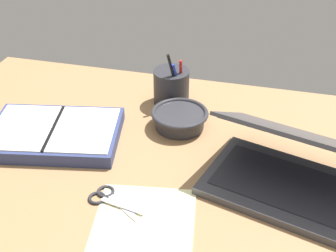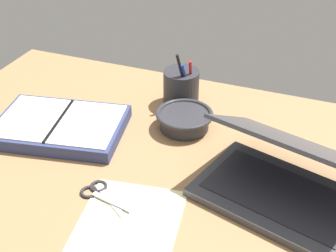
{
  "view_description": "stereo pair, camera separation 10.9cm",
  "coord_description": "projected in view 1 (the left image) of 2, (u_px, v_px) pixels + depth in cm",
  "views": [
    {
      "loc": [
        17.67,
        -75.56,
        69.43
      ],
      "look_at": [
        -4.83,
        12.48,
        9.0
      ],
      "focal_mm": 50.0,
      "sensor_mm": 36.0,
      "label": 1
    },
    {
      "loc": [
        28.05,
        -72.23,
        69.43
      ],
      "look_at": [
        -4.83,
        12.48,
        9.0
      ],
      "focal_mm": 50.0,
      "sensor_mm": 36.0,
      "label": 2
    }
  ],
  "objects": [
    {
      "name": "scissors",
      "position": [
        107.0,
        198.0,
        0.98
      ],
      "size": [
        12.97,
        8.86,
        0.8
      ],
      "rotation": [
        0.0,
        0.0,
        -0.41
      ],
      "color": "#B7B7BC",
      "rests_on": "desk_top"
    },
    {
      "name": "desk_top",
      "position": [
        175.0,
        190.0,
        1.02
      ],
      "size": [
        140.0,
        100.0,
        2.0
      ],
      "primitive_type": "cube",
      "color": "#936D47",
      "rests_on": "ground"
    },
    {
      "name": "pen_cup",
      "position": [
        171.0,
        87.0,
        1.29
      ],
      "size": [
        9.87,
        9.87,
        16.14
      ],
      "color": "#28282D",
      "rests_on": "desk_top"
    },
    {
      "name": "bowl",
      "position": [
        180.0,
        118.0,
        1.2
      ],
      "size": [
        14.79,
        14.79,
        4.71
      ],
      "color": "#2D2D33",
      "rests_on": "desk_top"
    },
    {
      "name": "paper_sheet_front",
      "position": [
        141.0,
        236.0,
        0.9
      ],
      "size": [
        23.95,
        31.1,
        0.16
      ],
      "primitive_type": "cube",
      "rotation": [
        0.0,
        0.0,
        0.15
      ],
      "color": "#F4EFB2",
      "rests_on": "desk_top"
    },
    {
      "name": "laptop",
      "position": [
        290.0,
        169.0,
        1.0
      ],
      "size": [
        39.57,
        34.43,
        17.08
      ],
      "rotation": [
        0.0,
        0.0,
        -0.27
      ],
      "color": "#38383D",
      "rests_on": "desk_top"
    },
    {
      "name": "planner",
      "position": [
        54.0,
        133.0,
        1.16
      ],
      "size": [
        35.38,
        27.39,
        3.71
      ],
      "rotation": [
        0.0,
        0.0,
        0.19
      ],
      "color": "navy",
      "rests_on": "desk_top"
    }
  ]
}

